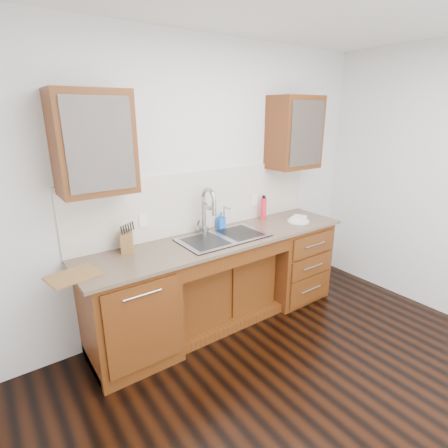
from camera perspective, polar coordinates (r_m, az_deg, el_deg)
ground at (r=2.97m, az=18.12°, el=-28.09°), size 4.00×3.50×0.10m
wall_back at (r=3.48m, az=-3.86°, el=6.37°), size 4.00×0.10×2.70m
base_cabinet_left at (r=3.12m, az=-15.21°, el=-13.74°), size 0.70×0.62×0.88m
base_cabinet_center at (r=3.61m, az=-1.22°, el=-10.11°), size 1.20×0.44×0.70m
base_cabinet_right at (r=4.07m, az=10.67°, el=-5.62°), size 0.70×0.62×0.88m
countertop at (r=3.30m, az=-0.25°, el=-2.45°), size 2.70×0.65×0.03m
backsplash at (r=3.46m, az=-3.28°, el=3.86°), size 2.70×0.02×0.59m
sink at (r=3.32m, az=-0.10°, el=-3.66°), size 0.84×0.46×0.19m
faucet at (r=3.37m, az=-3.35°, el=1.79°), size 0.04×0.04×0.40m
filter_tap at (r=3.53m, az=0.01°, el=1.24°), size 0.02×0.02×0.24m
upper_cabinet_left at (r=2.79m, az=-20.61°, el=12.28°), size 0.55×0.34×0.75m
upper_cabinet_right at (r=3.91m, az=11.41°, el=14.39°), size 0.55×0.34×0.75m
outlet_left at (r=3.18m, az=-13.04°, el=0.57°), size 0.08×0.01×0.12m
outlet_right at (r=3.85m, az=5.07°, el=3.97°), size 0.08×0.01×0.12m
soap_bottle at (r=3.54m, az=-0.51°, el=0.65°), size 0.07×0.07×0.16m
water_bottle at (r=3.84m, az=6.46°, el=2.48°), size 0.08×0.08×0.24m
plate at (r=3.84m, az=12.02°, el=0.45°), size 0.29×0.29×0.01m
dish_towel at (r=3.86m, az=12.06°, el=0.93°), size 0.23×0.21×0.03m
knife_block at (r=3.06m, az=-15.57°, el=-2.79°), size 0.15×0.18×0.18m
cutting_board at (r=2.76m, az=-23.39°, el=-7.75°), size 0.39×0.31×0.02m
cup_left_a at (r=2.76m, az=-23.34°, el=10.82°), size 0.15×0.15×0.10m
cup_left_b at (r=2.82m, az=-18.46°, el=11.46°), size 0.12×0.12×0.09m
cup_right_a at (r=3.85m, az=10.50°, el=13.61°), size 0.14×0.14×0.09m
cup_right_b at (r=4.01m, az=12.72°, el=13.58°), size 0.12×0.12×0.09m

